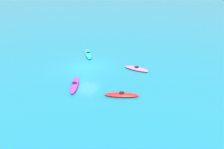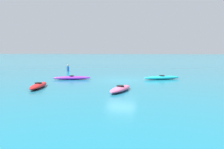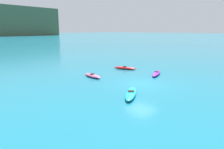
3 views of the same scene
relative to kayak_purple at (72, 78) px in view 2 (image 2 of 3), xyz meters
name	(u,v)px [view 2 (image 2 of 3)]	position (x,y,z in m)	size (l,w,h in m)	color
ground_plane	(121,80)	(-4.18, -1.27, -0.16)	(600.00, 600.00, 0.00)	#19728C
kayak_purple	(72,78)	(0.00, 0.00, 0.00)	(3.31, 1.94, 0.37)	purple
kayak_red	(38,86)	(-0.03, 4.52, 0.00)	(1.65, 2.94, 0.37)	red
kayak_pink	(120,89)	(-5.66, 3.90, 0.00)	(1.01, 2.69, 0.37)	pink
kayak_cyan	(162,78)	(-7.53, -2.80, 0.00)	(3.28, 2.55, 0.37)	#19B7C6
person_near_shore	(68,68)	(4.55, -6.93, 0.22)	(0.36, 0.36, 0.88)	blue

